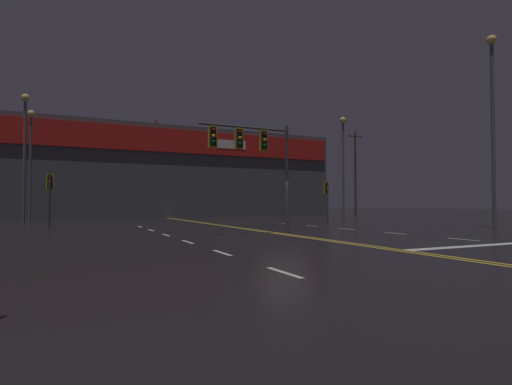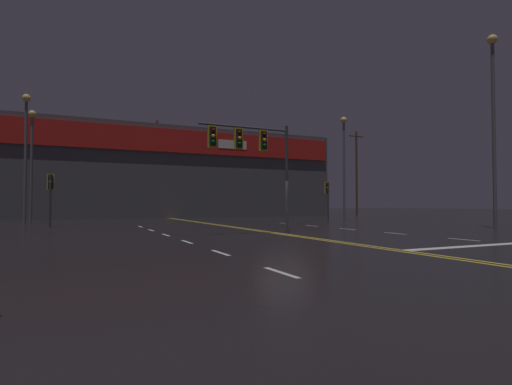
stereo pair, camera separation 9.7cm
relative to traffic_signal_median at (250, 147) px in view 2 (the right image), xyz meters
The scene contains 11 objects.
ground_plane 4.32m from the traffic_signal_median, 24.20° to the right, with size 200.00×200.00×0.00m, color black.
road_markings 5.08m from the traffic_signal_median, 40.28° to the right, with size 14.91×60.00×0.01m.
traffic_signal_median is the anchor object (origin of this frame).
traffic_signal_corner_northwest 13.89m from the traffic_signal_median, 128.81° to the left, with size 0.42×0.36×3.26m.
traffic_signal_corner_northeast 15.66m from the traffic_signal_median, 41.91° to the left, with size 0.42×0.36×3.22m.
streetlight_near_right 21.45m from the traffic_signal_median, 118.85° to the left, with size 0.56×0.56×8.73m.
streetlight_median_approach 19.02m from the traffic_signal_median, 39.68° to the left, with size 0.56×0.56×9.19m.
streetlight_far_left 18.71m from the traffic_signal_median, 124.07° to the left, with size 0.56×0.56×9.16m.
streetlight_far_right 14.81m from the traffic_signal_median, ahead, with size 0.56×0.56×11.14m.
building_backdrop 27.64m from the traffic_signal_median, 87.09° to the left, with size 37.54×10.23×9.33m.
utility_pole_row 23.17m from the traffic_signal_median, 86.10° to the left, with size 46.27×0.26×11.16m.
Camera 2 is at (-8.89, -16.13, 1.38)m, focal length 28.00 mm.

